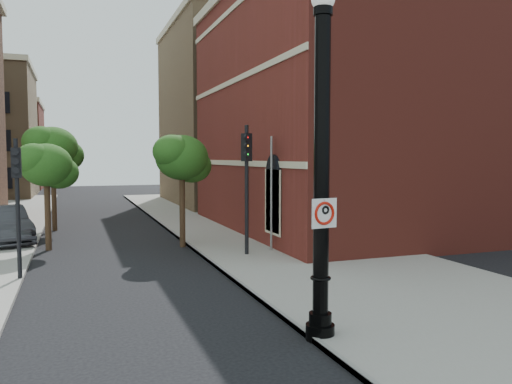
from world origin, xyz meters
name	(u,v)px	position (x,y,z in m)	size (l,w,h in m)	color
ground	(212,349)	(0.00, 0.00, 0.00)	(120.00, 120.00, 0.00)	black
sidewalk_right	(287,245)	(6.00, 10.00, 0.06)	(8.00, 60.00, 0.12)	gray
curb_edge	(196,250)	(2.05, 10.00, 0.07)	(0.10, 60.00, 0.14)	gray
brick_wall_building	(422,113)	(16.00, 14.00, 6.26)	(22.30, 16.30, 12.50)	maroon
bg_building_tan_b	(300,120)	(16.00, 30.00, 7.00)	(22.00, 14.00, 14.00)	#886B4A
lamppost	(321,181)	(2.26, -0.25, 3.30)	(0.60, 0.60, 7.14)	black
no_parking_sign	(324,213)	(2.23, -0.43, 2.66)	(0.60, 0.13, 0.60)	white
parked_car	(3,225)	(-5.42, 14.76, 0.82)	(1.74, 5.00, 1.65)	#303035
traffic_signal_left	(17,186)	(-4.07, 7.15, 2.92)	(0.27, 0.35, 4.34)	black
traffic_signal_right	(247,169)	(3.62, 8.34, 3.35)	(0.39, 0.44, 4.98)	black
utility_pole	(271,195)	(4.80, 8.79, 2.30)	(0.09, 0.09, 4.60)	#999999
street_tree_a	(47,166)	(-3.46, 12.51, 3.41)	(2.40, 2.17, 4.33)	#362515
street_tree_b	(53,149)	(-3.41, 18.24, 4.21)	(2.96, 2.67, 5.33)	#362515
street_tree_c	(182,159)	(1.82, 11.35, 3.71)	(2.61, 2.36, 4.71)	#362515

